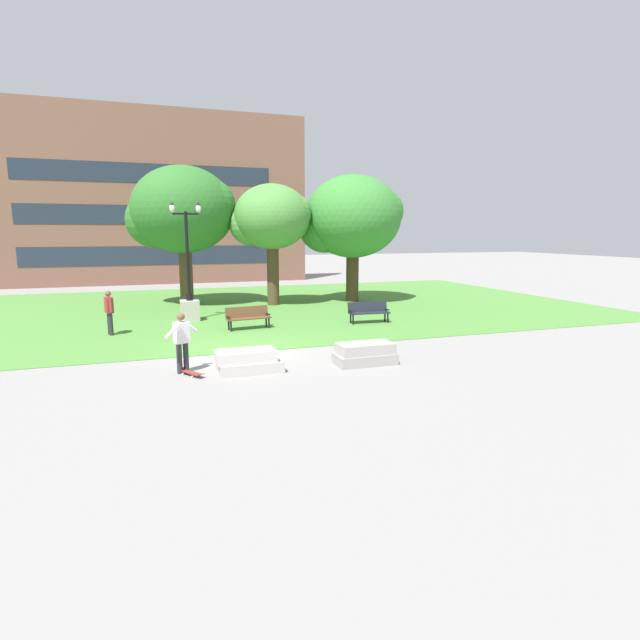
{
  "coord_description": "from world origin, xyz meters",
  "views": [
    {
      "loc": [
        -2.77,
        -15.91,
        3.89
      ],
      "look_at": [
        2.18,
        -1.4,
        1.2
      ],
      "focal_mm": 28.0,
      "sensor_mm": 36.0,
      "label": 1
    }
  ],
  "objects_px": {
    "concrete_block_center": "(248,361)",
    "person_skateboarder": "(182,339)",
    "concrete_block_left": "(365,354)",
    "person_bystander_near_lawn": "(109,310)",
    "skateboard": "(191,372)",
    "park_bench_near_right": "(368,311)",
    "lamp_post_right": "(189,297)",
    "park_bench_near_left": "(248,316)"
  },
  "relations": [
    {
      "from": "person_skateboarder",
      "to": "park_bench_near_left",
      "type": "xyz_separation_m",
      "value": [
        2.95,
        5.81,
        -0.43
      ]
    },
    {
      "from": "skateboard",
      "to": "lamp_post_right",
      "type": "relative_size",
      "value": 0.19
    },
    {
      "from": "park_bench_near_left",
      "to": "lamp_post_right",
      "type": "relative_size",
      "value": 0.36
    },
    {
      "from": "park_bench_near_left",
      "to": "lamp_post_right",
      "type": "distance_m",
      "value": 3.55
    },
    {
      "from": "person_skateboarder",
      "to": "person_bystander_near_lawn",
      "type": "height_order",
      "value": "person_bystander_near_lawn"
    },
    {
      "from": "person_skateboarder",
      "to": "park_bench_near_right",
      "type": "height_order",
      "value": "person_skateboarder"
    },
    {
      "from": "concrete_block_left",
      "to": "lamp_post_right",
      "type": "bearing_deg",
      "value": 114.97
    },
    {
      "from": "skateboard",
      "to": "lamp_post_right",
      "type": "height_order",
      "value": "lamp_post_right"
    },
    {
      "from": "lamp_post_right",
      "to": "person_bystander_near_lawn",
      "type": "relative_size",
      "value": 3.03
    },
    {
      "from": "concrete_block_left",
      "to": "person_skateboarder",
      "type": "relative_size",
      "value": 1.05
    },
    {
      "from": "concrete_block_left",
      "to": "lamp_post_right",
      "type": "xyz_separation_m",
      "value": [
        -4.37,
        9.4,
        0.76
      ]
    },
    {
      "from": "concrete_block_center",
      "to": "park_bench_near_left",
      "type": "height_order",
      "value": "park_bench_near_left"
    },
    {
      "from": "concrete_block_center",
      "to": "person_skateboarder",
      "type": "relative_size",
      "value": 1.08
    },
    {
      "from": "lamp_post_right",
      "to": "person_bystander_near_lawn",
      "type": "distance_m",
      "value": 3.93
    },
    {
      "from": "person_bystander_near_lawn",
      "to": "concrete_block_left",
      "type": "bearing_deg",
      "value": -43.09
    },
    {
      "from": "concrete_block_left",
      "to": "park_bench_near_right",
      "type": "relative_size",
      "value": 0.99
    },
    {
      "from": "person_skateboarder",
      "to": "person_bystander_near_lawn",
      "type": "xyz_separation_m",
      "value": [
        -2.29,
        6.28,
        0.01
      ]
    },
    {
      "from": "park_bench_near_left",
      "to": "concrete_block_left",
      "type": "bearing_deg",
      "value": -70.79
    },
    {
      "from": "concrete_block_left",
      "to": "person_skateboarder",
      "type": "bearing_deg",
      "value": 171.71
    },
    {
      "from": "park_bench_near_right",
      "to": "concrete_block_left",
      "type": "bearing_deg",
      "value": -115.1
    },
    {
      "from": "concrete_block_center",
      "to": "person_skateboarder",
      "type": "bearing_deg",
      "value": 163.93
    },
    {
      "from": "concrete_block_center",
      "to": "lamp_post_right",
      "type": "bearing_deg",
      "value": 95.55
    },
    {
      "from": "concrete_block_left",
      "to": "skateboard",
      "type": "relative_size",
      "value": 1.84
    },
    {
      "from": "concrete_block_center",
      "to": "concrete_block_left",
      "type": "bearing_deg",
      "value": -4.25
    },
    {
      "from": "concrete_block_center",
      "to": "concrete_block_left",
      "type": "xyz_separation_m",
      "value": [
        3.49,
        -0.26,
        0.0
      ]
    },
    {
      "from": "concrete_block_left",
      "to": "person_bystander_near_lawn",
      "type": "relative_size",
      "value": 1.05
    },
    {
      "from": "person_bystander_near_lawn",
      "to": "lamp_post_right",
      "type": "bearing_deg",
      "value": 36.79
    },
    {
      "from": "concrete_block_center",
      "to": "person_skateboarder",
      "type": "height_order",
      "value": "person_skateboarder"
    },
    {
      "from": "concrete_block_center",
      "to": "park_bench_near_right",
      "type": "bearing_deg",
      "value": 43.11
    },
    {
      "from": "person_skateboarder",
      "to": "concrete_block_left",
      "type": "bearing_deg",
      "value": -8.29
    },
    {
      "from": "park_bench_near_right",
      "to": "person_skateboarder",
      "type": "bearing_deg",
      "value": -146.02
    },
    {
      "from": "skateboard",
      "to": "person_bystander_near_lawn",
      "type": "relative_size",
      "value": 0.57
    },
    {
      "from": "lamp_post_right",
      "to": "park_bench_near_right",
      "type": "bearing_deg",
      "value": -23.11
    },
    {
      "from": "person_skateboarder",
      "to": "lamp_post_right",
      "type": "xyz_separation_m",
      "value": [
        0.86,
        8.63,
        0.09
      ]
    },
    {
      "from": "concrete_block_left",
      "to": "person_bystander_near_lawn",
      "type": "xyz_separation_m",
      "value": [
        -7.52,
        7.04,
        0.68
      ]
    },
    {
      "from": "park_bench_near_left",
      "to": "person_bystander_near_lawn",
      "type": "xyz_separation_m",
      "value": [
        -5.23,
        0.47,
        0.44
      ]
    },
    {
      "from": "concrete_block_center",
      "to": "park_bench_near_right",
      "type": "relative_size",
      "value": 1.01
    },
    {
      "from": "concrete_block_center",
      "to": "skateboard",
      "type": "bearing_deg",
      "value": 173.9
    },
    {
      "from": "skateboard",
      "to": "person_bystander_near_lawn",
      "type": "xyz_separation_m",
      "value": [
        -2.46,
        6.61,
        0.9
      ]
    },
    {
      "from": "concrete_block_center",
      "to": "skateboard",
      "type": "relative_size",
      "value": 1.9
    },
    {
      "from": "concrete_block_center",
      "to": "person_bystander_near_lawn",
      "type": "height_order",
      "value": "person_bystander_near_lawn"
    },
    {
      "from": "skateboard",
      "to": "person_bystander_near_lawn",
      "type": "bearing_deg",
      "value": 110.43
    }
  ]
}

